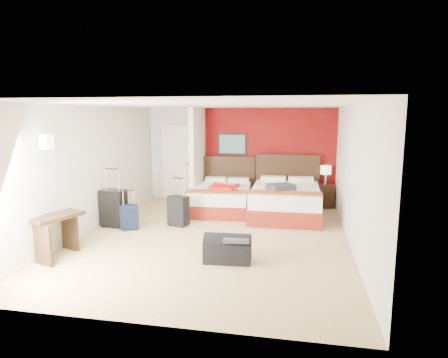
% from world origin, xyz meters
% --- Properties ---
extents(ground, '(6.50, 6.50, 0.00)m').
position_xyz_m(ground, '(0.00, 0.00, 0.00)').
color(ground, '#D6BA84').
rests_on(ground, ground).
extents(room_walls, '(5.02, 6.52, 2.50)m').
position_xyz_m(room_walls, '(-1.40, 1.42, 1.26)').
color(room_walls, silver).
rests_on(room_walls, ground).
extents(red_accent_panel, '(3.50, 0.04, 2.50)m').
position_xyz_m(red_accent_panel, '(0.75, 3.23, 1.25)').
color(red_accent_panel, maroon).
rests_on(red_accent_panel, ground).
extents(partition_wall, '(0.12, 1.20, 2.50)m').
position_xyz_m(partition_wall, '(-1.00, 2.61, 1.25)').
color(partition_wall, silver).
rests_on(partition_wall, ground).
extents(entry_door, '(0.82, 0.06, 2.05)m').
position_xyz_m(entry_door, '(-1.75, 3.20, 1.02)').
color(entry_door, silver).
rests_on(entry_door, ground).
extents(bed_left, '(1.47, 2.01, 0.58)m').
position_xyz_m(bed_left, '(-0.27, 2.07, 0.29)').
color(bed_left, white).
rests_on(bed_left, ground).
extents(bed_right, '(1.58, 2.23, 0.66)m').
position_xyz_m(bed_right, '(1.28, 1.87, 0.33)').
color(bed_right, silver).
rests_on(bed_right, ground).
extents(red_suitcase_open, '(0.72, 0.89, 0.10)m').
position_xyz_m(red_suitcase_open, '(-0.17, 1.97, 0.63)').
color(red_suitcase_open, red).
rests_on(red_suitcase_open, bed_left).
extents(jacket_bundle, '(0.69, 0.67, 0.13)m').
position_xyz_m(jacket_bundle, '(1.18, 1.57, 0.73)').
color(jacket_bundle, '#3A3B3F').
rests_on(jacket_bundle, bed_right).
extents(nightstand, '(0.47, 0.47, 0.58)m').
position_xyz_m(nightstand, '(2.23, 2.95, 0.29)').
color(nightstand, black).
rests_on(nightstand, ground).
extents(table_lamp, '(0.30, 0.30, 0.48)m').
position_xyz_m(table_lamp, '(2.23, 2.95, 0.82)').
color(table_lamp, white).
rests_on(table_lamp, nightstand).
extents(suitcase_black, '(0.54, 0.37, 0.76)m').
position_xyz_m(suitcase_black, '(-2.21, 0.29, 0.38)').
color(suitcase_black, black).
rests_on(suitcase_black, ground).
extents(suitcase_charcoal, '(0.46, 0.36, 0.60)m').
position_xyz_m(suitcase_charcoal, '(-0.90, 0.60, 0.30)').
color(suitcase_charcoal, black).
rests_on(suitcase_charcoal, ground).
extents(suitcase_navy, '(0.41, 0.37, 0.48)m').
position_xyz_m(suitcase_navy, '(-1.80, 0.14, 0.24)').
color(suitcase_navy, black).
rests_on(suitcase_navy, ground).
extents(duffel_bag, '(0.77, 0.44, 0.38)m').
position_xyz_m(duffel_bag, '(0.49, -1.21, 0.19)').
color(duffel_bag, black).
rests_on(duffel_bag, ground).
extents(jacket_draped, '(0.44, 0.38, 0.05)m').
position_xyz_m(jacket_draped, '(0.64, -1.26, 0.40)').
color(jacket_draped, '#3D3C42').
rests_on(jacket_draped, duffel_bag).
extents(desk, '(0.69, 0.95, 0.72)m').
position_xyz_m(desk, '(-2.30, -1.53, 0.36)').
color(desk, '#322110').
rests_on(desk, ground).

